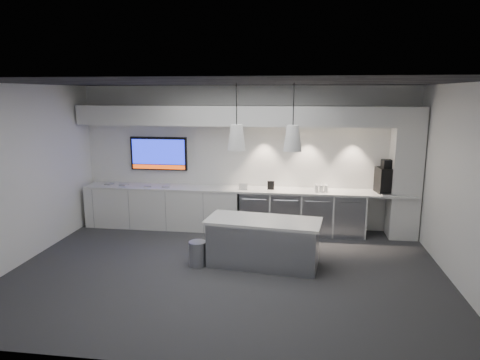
# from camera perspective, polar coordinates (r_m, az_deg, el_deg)

# --- Properties ---
(floor) EXTENTS (7.00, 7.00, 0.00)m
(floor) POSITION_cam_1_polar(r_m,az_deg,el_deg) (7.11, -1.80, -12.09)
(floor) COLOR #333336
(floor) RESTS_ON ground
(ceiling) EXTENTS (7.00, 7.00, 0.00)m
(ceiling) POSITION_cam_1_polar(r_m,az_deg,el_deg) (6.52, -1.97, 12.85)
(ceiling) COLOR black
(ceiling) RESTS_ON wall_back
(wall_back) EXTENTS (7.00, 0.00, 7.00)m
(wall_back) POSITION_cam_1_polar(r_m,az_deg,el_deg) (9.09, 0.78, 2.99)
(wall_back) COLOR white
(wall_back) RESTS_ON floor
(wall_front) EXTENTS (7.00, 0.00, 7.00)m
(wall_front) POSITION_cam_1_polar(r_m,az_deg,el_deg) (4.29, -7.58, -6.90)
(wall_front) COLOR white
(wall_front) RESTS_ON floor
(wall_left) EXTENTS (0.00, 7.00, 7.00)m
(wall_left) POSITION_cam_1_polar(r_m,az_deg,el_deg) (8.02, -27.36, 0.54)
(wall_left) COLOR white
(wall_left) RESTS_ON floor
(wall_right) EXTENTS (0.00, 7.00, 7.00)m
(wall_right) POSITION_cam_1_polar(r_m,az_deg,el_deg) (6.98, 27.72, -0.96)
(wall_right) COLOR white
(wall_right) RESTS_ON floor
(back_counter) EXTENTS (6.80, 0.65, 0.04)m
(back_counter) POSITION_cam_1_polar(r_m,az_deg,el_deg) (8.89, 0.51, -1.27)
(back_counter) COLOR silver
(back_counter) RESTS_ON left_base_cabinets
(left_base_cabinets) EXTENTS (3.30, 0.63, 0.86)m
(left_base_cabinets) POSITION_cam_1_polar(r_m,az_deg,el_deg) (9.38, -10.18, -3.61)
(left_base_cabinets) COLOR white
(left_base_cabinets) RESTS_ON floor
(fridge_unit_a) EXTENTS (0.60, 0.61, 0.85)m
(fridge_unit_a) POSITION_cam_1_polar(r_m,az_deg,el_deg) (8.97, 2.09, -4.15)
(fridge_unit_a) COLOR #9C9FA5
(fridge_unit_a) RESTS_ON floor
(fridge_unit_b) EXTENTS (0.60, 0.61, 0.85)m
(fridge_unit_b) POSITION_cam_1_polar(r_m,az_deg,el_deg) (8.94, 6.13, -4.28)
(fridge_unit_b) COLOR #9C9FA5
(fridge_unit_b) RESTS_ON floor
(fridge_unit_c) EXTENTS (0.60, 0.61, 0.85)m
(fridge_unit_c) POSITION_cam_1_polar(r_m,az_deg,el_deg) (8.94, 10.18, -4.39)
(fridge_unit_c) COLOR #9C9FA5
(fridge_unit_c) RESTS_ON floor
(fridge_unit_d) EXTENTS (0.60, 0.61, 0.85)m
(fridge_unit_d) POSITION_cam_1_polar(r_m,az_deg,el_deg) (8.99, 14.20, -4.48)
(fridge_unit_d) COLOR #9C9FA5
(fridge_unit_d) RESTS_ON floor
(backsplash) EXTENTS (4.60, 0.03, 1.30)m
(backsplash) POSITION_cam_1_polar(r_m,az_deg,el_deg) (9.00, 8.38, 3.10)
(backsplash) COLOR white
(backsplash) RESTS_ON wall_back
(soffit) EXTENTS (6.90, 0.60, 0.40)m
(soffit) POSITION_cam_1_polar(r_m,az_deg,el_deg) (8.70, 0.55, 8.57)
(soffit) COLOR white
(soffit) RESTS_ON wall_back
(column) EXTENTS (0.55, 0.55, 2.60)m
(column) POSITION_cam_1_polar(r_m,az_deg,el_deg) (9.01, 21.17, 0.84)
(column) COLOR white
(column) RESTS_ON floor
(wall_tv) EXTENTS (1.25, 0.07, 0.72)m
(wall_tv) POSITION_cam_1_polar(r_m,az_deg,el_deg) (9.45, -10.78, 3.49)
(wall_tv) COLOR black
(wall_tv) RESTS_ON wall_back
(island) EXTENTS (1.96, 1.02, 0.80)m
(island) POSITION_cam_1_polar(r_m,az_deg,el_deg) (7.22, 3.11, -8.30)
(island) COLOR #9C9FA5
(island) RESTS_ON floor
(bin) EXTENTS (0.38, 0.38, 0.42)m
(bin) POSITION_cam_1_polar(r_m,az_deg,el_deg) (7.30, -5.66, -9.73)
(bin) COLOR #9C9FA5
(bin) RESTS_ON floor
(coffee_machine) EXTENTS (0.43, 0.58, 0.66)m
(coffee_machine) POSITION_cam_1_polar(r_m,az_deg,el_deg) (8.95, 18.94, 0.10)
(coffee_machine) COLOR black
(coffee_machine) RESTS_ON back_counter
(sign_black) EXTENTS (0.14, 0.04, 0.18)m
(sign_black) POSITION_cam_1_polar(r_m,az_deg,el_deg) (8.79, 4.13, -0.71)
(sign_black) COLOR black
(sign_black) RESTS_ON back_counter
(sign_white) EXTENTS (0.18, 0.02, 0.14)m
(sign_white) POSITION_cam_1_polar(r_m,az_deg,el_deg) (8.75, 0.42, -0.88)
(sign_white) COLOR silver
(sign_white) RESTS_ON back_counter
(cup_cluster) EXTENTS (0.26, 0.17, 0.14)m
(cup_cluster) POSITION_cam_1_polar(r_m,az_deg,el_deg) (8.74, 10.78, -1.08)
(cup_cluster) COLOR white
(cup_cluster) RESTS_ON back_counter
(tray_a) EXTENTS (0.19, 0.19, 0.02)m
(tray_a) POSITION_cam_1_polar(r_m,az_deg,el_deg) (9.70, -17.06, -0.50)
(tray_a) COLOR #9F9F9F
(tray_a) RESTS_ON back_counter
(tray_b) EXTENTS (0.19, 0.19, 0.02)m
(tray_b) POSITION_cam_1_polar(r_m,az_deg,el_deg) (9.52, -15.22, -0.63)
(tray_b) COLOR #9F9F9F
(tray_b) RESTS_ON back_counter
(tray_c) EXTENTS (0.20, 0.20, 0.02)m
(tray_c) POSITION_cam_1_polar(r_m,az_deg,el_deg) (9.28, -12.22, -0.79)
(tray_c) COLOR #9F9F9F
(tray_c) RESTS_ON back_counter
(tray_d) EXTENTS (0.19, 0.19, 0.02)m
(tray_d) POSITION_cam_1_polar(r_m,az_deg,el_deg) (9.17, -9.85, -0.84)
(tray_d) COLOR #9F9F9F
(tray_d) RESTS_ON back_counter
(pendant_left) EXTENTS (0.29, 0.29, 1.11)m
(pendant_left) POSITION_cam_1_polar(r_m,az_deg,el_deg) (6.88, -0.46, 5.72)
(pendant_left) COLOR white
(pendant_left) RESTS_ON ceiling
(pendant_right) EXTENTS (0.29, 0.29, 1.11)m
(pendant_right) POSITION_cam_1_polar(r_m,az_deg,el_deg) (6.81, 7.04, 5.57)
(pendant_right) COLOR white
(pendant_right) RESTS_ON ceiling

